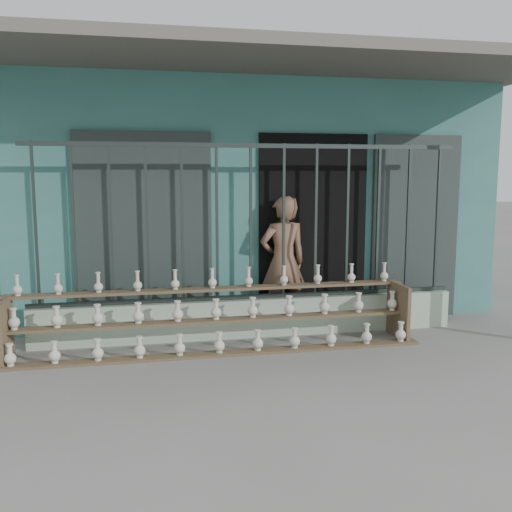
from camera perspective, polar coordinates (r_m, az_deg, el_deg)
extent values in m
plane|color=slate|center=(5.61, 2.12, -11.61)|extent=(60.00, 60.00, 0.00)
cube|color=#346E68|center=(9.52, -4.06, 6.37)|extent=(7.00, 5.00, 3.20)
cube|color=black|center=(7.31, 5.62, 2.66)|extent=(1.40, 0.12, 2.40)
cube|color=#202B29|center=(6.94, -11.08, 2.25)|extent=(1.60, 0.08, 2.40)
cube|color=#202B29|center=(7.81, 15.57, 2.74)|extent=(1.20, 0.08, 2.40)
cube|color=#59544C|center=(6.57, -0.37, 19.15)|extent=(7.40, 2.00, 0.12)
cube|color=#A6C0A5|center=(6.76, -0.52, -6.16)|extent=(5.00, 0.20, 0.45)
cube|color=#283330|center=(6.54, -21.20, 2.81)|extent=(0.03, 0.03, 1.80)
cube|color=#283330|center=(6.49, -17.78, 2.93)|extent=(0.03, 0.03, 1.80)
cube|color=#283330|center=(6.46, -14.32, 3.04)|extent=(0.03, 0.03, 1.80)
cube|color=#283330|center=(6.45, -10.84, 3.15)|extent=(0.03, 0.03, 1.80)
cube|color=#283330|center=(6.47, -7.37, 3.24)|extent=(0.03, 0.03, 1.80)
cube|color=#283330|center=(6.51, -3.92, 3.32)|extent=(0.03, 0.03, 1.80)
cube|color=#283330|center=(6.57, -0.53, 3.39)|extent=(0.03, 0.03, 1.80)
cube|color=#283330|center=(6.66, 2.78, 3.44)|extent=(0.03, 0.03, 1.80)
cube|color=#283330|center=(6.77, 6.00, 3.48)|extent=(0.03, 0.03, 1.80)
cube|color=#283330|center=(6.90, 9.10, 3.51)|extent=(0.03, 0.03, 1.80)
cube|color=#283330|center=(7.05, 12.09, 3.53)|extent=(0.03, 0.03, 1.80)
cube|color=#283330|center=(7.21, 14.94, 3.54)|extent=(0.03, 0.03, 1.80)
cube|color=#283330|center=(7.40, 17.66, 3.54)|extent=(0.03, 0.03, 1.80)
cube|color=#283330|center=(6.56, -0.54, 10.98)|extent=(5.00, 0.04, 0.05)
cube|color=#283330|center=(6.70, -0.52, -4.09)|extent=(5.00, 0.04, 0.05)
cube|color=brown|center=(6.13, -3.69, -9.74)|extent=(4.50, 0.18, 0.03)
cube|color=brown|center=(6.28, -4.04, -6.45)|extent=(4.50, 0.18, 0.03)
cube|color=brown|center=(6.46, -4.36, -3.32)|extent=(4.50, 0.18, 0.03)
cube|color=brown|center=(6.38, -23.71, -6.87)|extent=(0.04, 0.55, 0.64)
cube|color=brown|center=(6.89, 14.04, -5.31)|extent=(0.04, 0.55, 0.64)
imported|color=brown|center=(7.06, 2.73, -0.63)|extent=(0.65, 0.47, 1.64)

